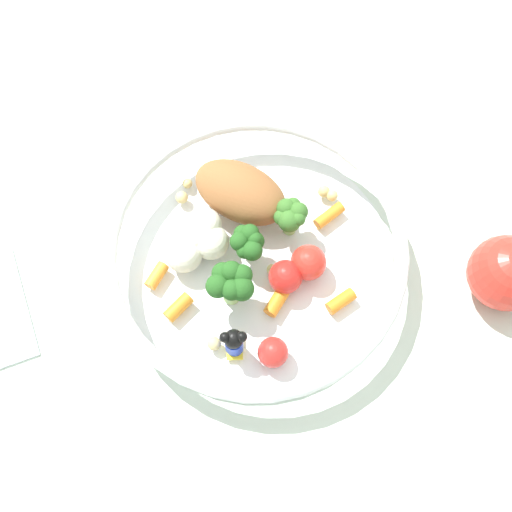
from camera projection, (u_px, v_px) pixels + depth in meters
ground_plane at (269, 256)px, 0.61m from camera, size 2.40×2.40×0.00m
food_container at (249, 248)px, 0.59m from camera, size 0.26×0.26×0.06m
loose_apple at (506, 273)px, 0.57m from camera, size 0.07×0.07×0.08m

